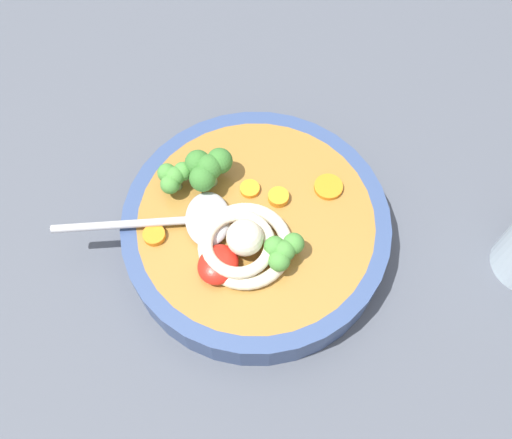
# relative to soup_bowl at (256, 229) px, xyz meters

# --- Properties ---
(table_slab) EXTENTS (1.20, 1.20, 0.04)m
(table_slab) POSITION_rel_soup_bowl_xyz_m (0.01, 0.02, -0.04)
(table_slab) COLOR #474C56
(table_slab) RESTS_ON ground
(soup_bowl) EXTENTS (0.27, 0.27, 0.05)m
(soup_bowl) POSITION_rel_soup_bowl_xyz_m (0.00, 0.00, 0.00)
(soup_bowl) COLOR #334775
(soup_bowl) RESTS_ON table_slab
(noodle_pile) EXTENTS (0.10, 0.10, 0.04)m
(noodle_pile) POSITION_rel_soup_bowl_xyz_m (0.03, 0.00, 0.03)
(noodle_pile) COLOR beige
(noodle_pile) RESTS_ON soup_bowl
(soup_spoon) EXTENTS (0.12, 0.16, 0.02)m
(soup_spoon) POSITION_rel_soup_bowl_xyz_m (0.03, -0.05, 0.03)
(soup_spoon) COLOR #B7B7BC
(soup_spoon) RESTS_ON soup_bowl
(chili_sauce_dollop) EXTENTS (0.04, 0.04, 0.02)m
(chili_sauce_dollop) POSITION_rel_soup_bowl_xyz_m (0.06, -0.01, 0.03)
(chili_sauce_dollop) COLOR red
(chili_sauce_dollop) RESTS_ON soup_bowl
(broccoli_floret_far) EXTENTS (0.04, 0.03, 0.03)m
(broccoli_floret_far) POSITION_rel_soup_bowl_xyz_m (0.01, -0.09, 0.04)
(broccoli_floret_far) COLOR #7A9E60
(broccoli_floret_far) RESTS_ON soup_bowl
(broccoli_floret_front) EXTENTS (0.05, 0.04, 0.04)m
(broccoli_floret_front) POSITION_rel_soup_bowl_xyz_m (-0.02, -0.06, 0.05)
(broccoli_floret_front) COLOR #7A9E60
(broccoli_floret_front) RESTS_ON soup_bowl
(broccoli_floret_beside_noodles) EXTENTS (0.04, 0.03, 0.03)m
(broccoli_floret_beside_noodles) POSITION_rel_soup_bowl_xyz_m (0.03, 0.04, 0.04)
(broccoli_floret_beside_noodles) COLOR #7A9E60
(broccoli_floret_beside_noodles) RESTS_ON soup_bowl
(carrot_slice_right) EXTENTS (0.02, 0.02, 0.01)m
(carrot_slice_right) POSITION_rel_soup_bowl_xyz_m (0.06, -0.08, 0.03)
(carrot_slice_right) COLOR orange
(carrot_slice_right) RESTS_ON soup_bowl
(carrot_slice_center) EXTENTS (0.03, 0.03, 0.01)m
(carrot_slice_center) POSITION_rel_soup_bowl_xyz_m (-0.07, 0.05, 0.02)
(carrot_slice_center) COLOR orange
(carrot_slice_center) RESTS_ON soup_bowl
(carrot_slice_extra_b) EXTENTS (0.02, 0.02, 0.01)m
(carrot_slice_extra_b) POSITION_rel_soup_bowl_xyz_m (-0.03, 0.01, 0.03)
(carrot_slice_extra_b) COLOR orange
(carrot_slice_extra_b) RESTS_ON soup_bowl
(carrot_slice_beside_chili) EXTENTS (0.02, 0.02, 0.01)m
(carrot_slice_beside_chili) POSITION_rel_soup_bowl_xyz_m (-0.03, -0.02, 0.02)
(carrot_slice_beside_chili) COLOR orange
(carrot_slice_beside_chili) RESTS_ON soup_bowl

